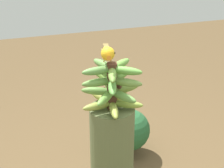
{
  "coord_description": "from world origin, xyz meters",
  "views": [
    {
      "loc": [
        1.57,
        -0.47,
        1.83
      ],
      "look_at": [
        0.0,
        0.0,
        1.06
      ],
      "focal_mm": 63.49,
      "sensor_mm": 36.0,
      "label": 1
    }
  ],
  "objects": [
    {
      "name": "banana_bunch",
      "position": [
        -0.0,
        0.0,
        1.04
      ],
      "size": [
        0.29,
        0.29,
        0.23
      ],
      "color": "#4C2D1E",
      "rests_on": "banana_tree"
    },
    {
      "name": "perched_bird",
      "position": [
        -0.0,
        -0.02,
        1.21
      ],
      "size": [
        0.2,
        0.07,
        0.09
      ],
      "color": "#C68933",
      "rests_on": "banana_bunch"
    },
    {
      "name": "tropical_shrub",
      "position": [
        -0.87,
        0.39,
        0.22
      ],
      "size": [
        0.32,
        0.32,
        0.38
      ],
      "color": "brown",
      "rests_on": "ground"
    }
  ]
}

